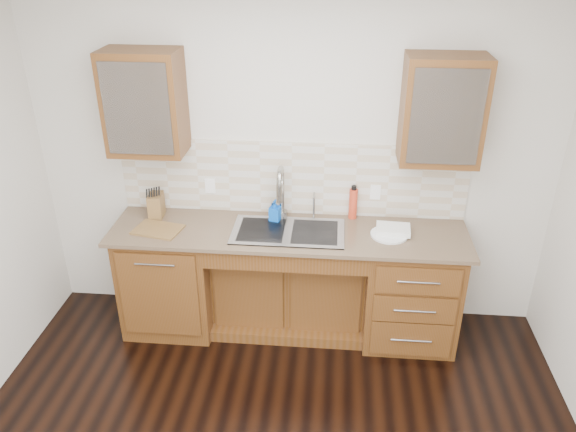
# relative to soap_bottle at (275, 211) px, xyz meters

# --- Properties ---
(wall_back) EXTENTS (4.00, 0.10, 2.70)m
(wall_back) POSITION_rel_soap_bottle_xyz_m (0.12, 0.22, 0.35)
(wall_back) COLOR beige
(wall_back) RESTS_ON ground
(base_cabinet_left) EXTENTS (0.70, 0.62, 0.88)m
(base_cabinet_left) POSITION_rel_soap_bottle_xyz_m (-0.83, -0.14, -0.56)
(base_cabinet_left) COLOR #593014
(base_cabinet_left) RESTS_ON ground
(base_cabinet_center) EXTENTS (1.20, 0.44, 0.70)m
(base_cabinet_center) POSITION_rel_soap_bottle_xyz_m (0.12, -0.05, -0.65)
(base_cabinet_center) COLOR #593014
(base_cabinet_center) RESTS_ON ground
(base_cabinet_right) EXTENTS (0.70, 0.62, 0.88)m
(base_cabinet_right) POSITION_rel_soap_bottle_xyz_m (1.07, -0.14, -0.56)
(base_cabinet_right) COLOR #593014
(base_cabinet_right) RESTS_ON ground
(countertop) EXTENTS (2.70, 0.65, 0.03)m
(countertop) POSITION_rel_soap_bottle_xyz_m (0.12, -0.15, -0.10)
(countertop) COLOR #84705B
(countertop) RESTS_ON base_cabinet_left
(backsplash) EXTENTS (2.70, 0.02, 0.59)m
(backsplash) POSITION_rel_soap_bottle_xyz_m (0.12, 0.16, 0.21)
(backsplash) COLOR beige
(backsplash) RESTS_ON wall_back
(sink) EXTENTS (0.84, 0.46, 0.19)m
(sink) POSITION_rel_soap_bottle_xyz_m (0.12, -0.17, -0.17)
(sink) COLOR #9E9EA5
(sink) RESTS_ON countertop
(faucet) EXTENTS (0.04, 0.04, 0.40)m
(faucet) POSITION_rel_soap_bottle_xyz_m (0.05, 0.06, 0.11)
(faucet) COLOR #999993
(faucet) RESTS_ON countertop
(filter_tap) EXTENTS (0.02, 0.02, 0.24)m
(filter_tap) POSITION_rel_soap_bottle_xyz_m (0.30, 0.07, 0.03)
(filter_tap) COLOR #999993
(filter_tap) RESTS_ON countertop
(upper_cabinet_left) EXTENTS (0.55, 0.34, 0.75)m
(upper_cabinet_left) POSITION_rel_soap_bottle_xyz_m (-0.93, 0.00, 0.83)
(upper_cabinet_left) COLOR #593014
(upper_cabinet_left) RESTS_ON wall_back
(upper_cabinet_right) EXTENTS (0.55, 0.34, 0.75)m
(upper_cabinet_right) POSITION_rel_soap_bottle_xyz_m (1.17, 0.00, 0.83)
(upper_cabinet_right) COLOR #593014
(upper_cabinet_right) RESTS_ON wall_back
(outlet_left) EXTENTS (0.08, 0.01, 0.12)m
(outlet_left) POSITION_rel_soap_bottle_xyz_m (-0.53, 0.15, 0.12)
(outlet_left) COLOR white
(outlet_left) RESTS_ON backsplash
(outlet_right) EXTENTS (0.08, 0.01, 0.12)m
(outlet_right) POSITION_rel_soap_bottle_xyz_m (0.77, 0.15, 0.12)
(outlet_right) COLOR white
(outlet_right) RESTS_ON backsplash
(soap_bottle) EXTENTS (0.10, 0.10, 0.18)m
(soap_bottle) POSITION_rel_soap_bottle_xyz_m (0.00, 0.00, 0.00)
(soap_bottle) COLOR blue
(soap_bottle) RESTS_ON countertop
(water_bottle) EXTENTS (0.09, 0.09, 0.24)m
(water_bottle) POSITION_rel_soap_bottle_xyz_m (0.60, 0.11, 0.03)
(water_bottle) COLOR red
(water_bottle) RESTS_ON countertop
(plate) EXTENTS (0.34, 0.34, 0.02)m
(plate) POSITION_rel_soap_bottle_xyz_m (0.87, -0.16, -0.08)
(plate) COLOR white
(plate) RESTS_ON countertop
(dish_towel) EXTENTS (0.26, 0.20, 0.04)m
(dish_towel) POSITION_rel_soap_bottle_xyz_m (0.90, -0.12, -0.05)
(dish_towel) COLOR silver
(dish_towel) RESTS_ON plate
(knife_block) EXTENTS (0.12, 0.18, 0.19)m
(knife_block) POSITION_rel_soap_bottle_xyz_m (-0.94, -0.00, 0.00)
(knife_block) COLOR brown
(knife_block) RESTS_ON countertop
(cutting_board) EXTENTS (0.39, 0.31, 0.02)m
(cutting_board) POSITION_rel_soap_bottle_xyz_m (-0.86, -0.23, -0.08)
(cutting_board) COLOR brown
(cutting_board) RESTS_ON countertop
(cup_left_a) EXTENTS (0.14, 0.14, 0.09)m
(cup_left_a) POSITION_rel_soap_bottle_xyz_m (-1.01, 0.00, 0.77)
(cup_left_a) COLOR white
(cup_left_a) RESTS_ON upper_cabinet_left
(cup_left_b) EXTENTS (0.13, 0.13, 0.09)m
(cup_left_b) POSITION_rel_soap_bottle_xyz_m (-0.86, 0.00, 0.77)
(cup_left_b) COLOR white
(cup_left_b) RESTS_ON upper_cabinet_left
(cup_right_a) EXTENTS (0.18, 0.18, 0.11)m
(cup_right_a) POSITION_rel_soap_bottle_xyz_m (1.02, 0.00, 0.78)
(cup_right_a) COLOR white
(cup_right_a) RESTS_ON upper_cabinet_right
(cup_right_b) EXTENTS (0.10, 0.10, 0.08)m
(cup_right_b) POSITION_rel_soap_bottle_xyz_m (1.30, 0.00, 0.77)
(cup_right_b) COLOR white
(cup_right_b) RESTS_ON upper_cabinet_right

